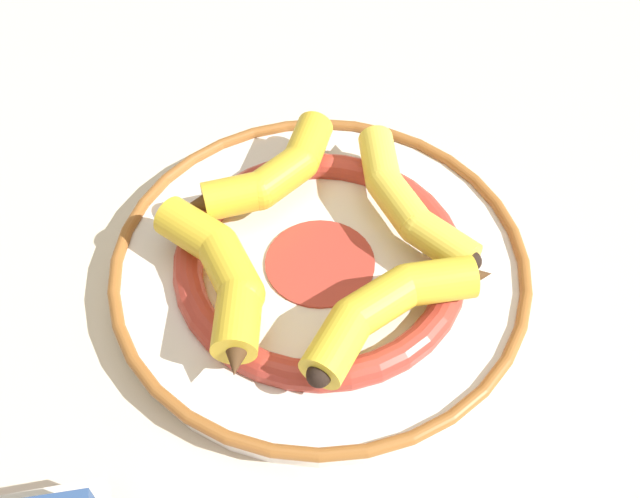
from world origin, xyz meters
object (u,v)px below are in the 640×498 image
(banana_a, at_px, (272,174))
(banana_d, at_px, (222,276))
(banana_b, at_px, (404,198))
(decorative_bowl, at_px, (320,265))
(banana_c, at_px, (389,306))

(banana_a, relative_size, banana_d, 0.91)
(banana_b, height_order, banana_d, banana_d)
(decorative_bowl, distance_m, banana_b, 0.09)
(banana_c, relative_size, banana_d, 0.99)
(decorative_bowl, bearing_deg, banana_b, -1.26)
(banana_b, relative_size, banana_d, 1.03)
(banana_a, height_order, banana_c, same)
(banana_b, xyz_separation_m, banana_c, (-0.08, -0.09, 0.00))
(banana_c, xyz_separation_m, banana_d, (-0.09, 0.10, 0.00))
(banana_b, bearing_deg, banana_a, -129.62)
(banana_d, bearing_deg, banana_a, -42.84)
(banana_b, bearing_deg, decorative_bowl, -83.66)
(banana_a, relative_size, banana_c, 0.92)
(decorative_bowl, bearing_deg, banana_c, -85.57)
(banana_c, bearing_deg, banana_a, -91.89)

